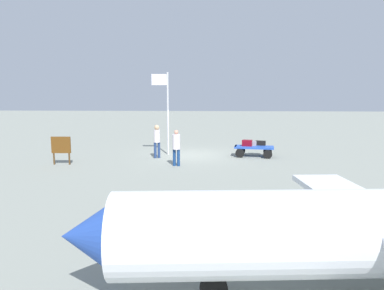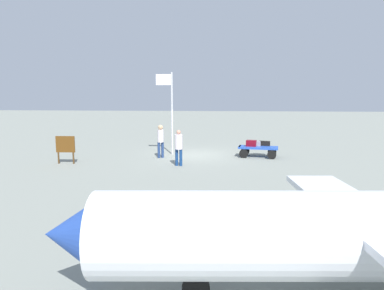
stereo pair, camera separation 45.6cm
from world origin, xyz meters
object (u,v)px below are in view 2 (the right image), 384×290
at_px(suitcase_maroon, 264,143).
at_px(signboard, 65,146).
at_px(luggage_cart, 258,149).
at_px(suitcase_navy, 251,143).
at_px(airplane_near, 359,234).
at_px(worker_trailing, 161,139).
at_px(flagpole, 170,106).
at_px(worker_lead, 179,145).
at_px(suitcase_olive, 255,143).

height_order(suitcase_maroon, signboard, signboard).
bearing_deg(luggage_cart, suitcase_navy, -16.59).
distance_m(airplane_near, signboard, 14.09).
relative_size(worker_trailing, flagpole, 0.39).
height_order(airplane_near, signboard, airplane_near).
bearing_deg(suitcase_navy, worker_lead, 39.07).
height_order(suitcase_olive, worker_trailing, worker_trailing).
bearing_deg(suitcase_navy, flagpole, -3.36).
distance_m(suitcase_olive, airplane_near, 13.35).
bearing_deg(suitcase_olive, suitcase_navy, 45.37).
relative_size(luggage_cart, signboard, 1.63).
distance_m(suitcase_navy, signboard, 9.46).
bearing_deg(worker_lead, worker_trailing, -58.07).
distance_m(luggage_cart, airplane_near, 13.06).
xyz_separation_m(suitcase_maroon, flagpole, (5.17, 0.05, 2.03)).
distance_m(suitcase_olive, signboard, 9.71).
height_order(suitcase_olive, signboard, signboard).
relative_size(suitcase_navy, worker_trailing, 0.34).
relative_size(airplane_near, signboard, 7.08).
bearing_deg(flagpole, airplane_near, 111.00).
distance_m(luggage_cart, suitcase_olive, 0.43).
bearing_deg(suitcase_navy, signboard, 17.90).
bearing_deg(luggage_cart, worker_lead, 35.56).
distance_m(suitcase_olive, worker_trailing, 5.09).
bearing_deg(airplane_near, suitcase_navy, -87.00).
relative_size(worker_lead, signboard, 1.26).
height_order(luggage_cart, worker_trailing, worker_trailing).
distance_m(luggage_cart, suitcase_navy, 0.47).
height_order(luggage_cart, flagpole, flagpole).
bearing_deg(suitcase_olive, luggage_cart, 116.46).
bearing_deg(flagpole, suitcase_navy, 176.64).
height_order(worker_trailing, signboard, worker_trailing).
relative_size(suitcase_olive, airplane_near, 0.06).
relative_size(worker_trailing, signboard, 1.31).
relative_size(suitcase_maroon, signboard, 0.49).
bearing_deg(suitcase_maroon, airplane_near, 89.88).
bearing_deg(worker_lead, airplane_near, 112.35).
xyz_separation_m(worker_trailing, airplane_near, (-5.46, 12.26, 0.10)).
xyz_separation_m(suitcase_olive, worker_trailing, (4.97, 1.07, 0.33)).
bearing_deg(flagpole, worker_lead, 106.38).
xyz_separation_m(luggage_cart, suitcase_olive, (0.15, -0.29, 0.27)).
bearing_deg(airplane_near, signboard, -46.53).
height_order(worker_lead, worker_trailing, worker_trailing).
distance_m(suitcase_navy, suitcase_olive, 0.27).
relative_size(luggage_cart, flagpole, 0.48).
height_order(suitcase_olive, flagpole, flagpole).
distance_m(flagpole, signboard, 5.85).
bearing_deg(airplane_near, flagpole, -69.00).
distance_m(worker_trailing, flagpole, 2.06).
xyz_separation_m(flagpole, signboard, (4.55, 3.17, -1.86)).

